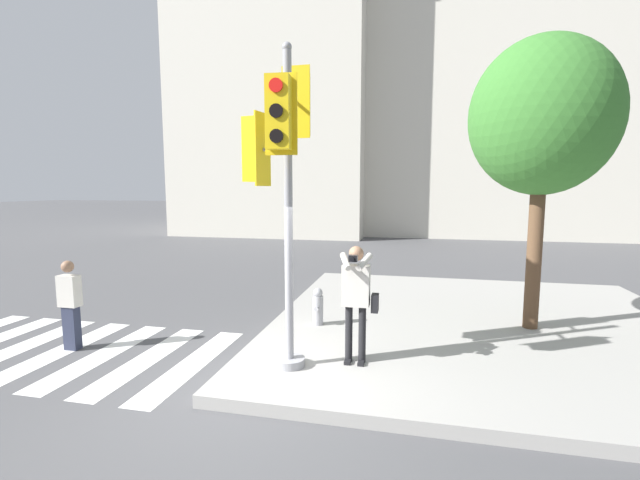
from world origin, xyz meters
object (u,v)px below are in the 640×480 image
Objects in this scene: person_photographer at (357,293)px; street_tree at (543,118)px; pedestrian_distant at (70,303)px; traffic_signal_pole at (281,157)px; fire_hydrant at (318,307)px.

person_photographer is 0.34× the size of street_tree.
pedestrian_distant is at bearing -178.62° from person_photographer.
person_photographer is at bearing 17.82° from traffic_signal_pole.
pedestrian_distant reaches higher than fire_hydrant.
traffic_signal_pole is 4.52m from pedestrian_distant.
pedestrian_distant is 2.18× the size of fire_hydrant.
traffic_signal_pole is at bearing -92.58° from fire_hydrant.
street_tree reaches higher than person_photographer.
street_tree is (2.95, 2.29, 2.76)m from person_photographer.
person_photographer is 1.13× the size of pedestrian_distant.
pedestrian_distant is (-4.88, -0.12, -0.41)m from person_photographer.
traffic_signal_pole reaches higher than fire_hydrant.
fire_hydrant is (-0.95, 1.59, -0.70)m from person_photographer.
traffic_signal_pole reaches higher than pedestrian_distant.
street_tree is (3.99, 2.62, 0.80)m from traffic_signal_pole.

